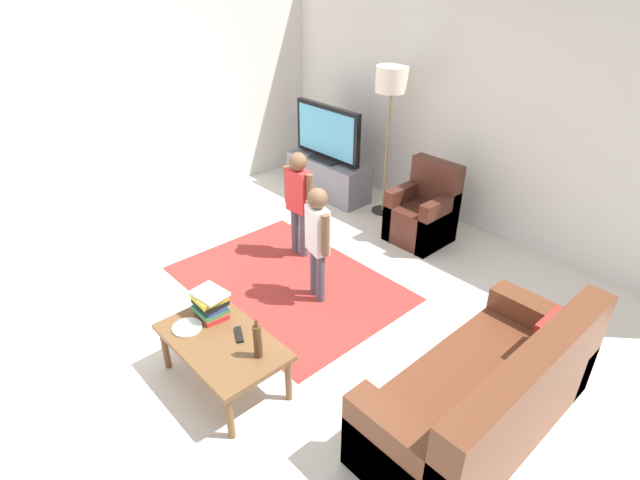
# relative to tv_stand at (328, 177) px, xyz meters

# --- Properties ---
(ground) EXTENTS (7.80, 7.80, 0.00)m
(ground) POSITION_rel_tv_stand_xyz_m (1.70, -2.30, -0.24)
(ground) COLOR beige
(wall_back) EXTENTS (6.00, 0.12, 2.70)m
(wall_back) POSITION_rel_tv_stand_xyz_m (1.70, 0.70, 1.11)
(wall_back) COLOR silver
(wall_back) RESTS_ON ground
(wall_left) EXTENTS (0.12, 6.00, 2.70)m
(wall_left) POSITION_rel_tv_stand_xyz_m (-1.30, -2.30, 1.11)
(wall_left) COLOR silver
(wall_left) RESTS_ON ground
(area_rug) EXTENTS (2.20, 1.60, 0.01)m
(area_rug) POSITION_rel_tv_stand_xyz_m (1.29, -1.75, -0.24)
(area_rug) COLOR #9E2D28
(area_rug) RESTS_ON ground
(tv_stand) EXTENTS (1.20, 0.44, 0.50)m
(tv_stand) POSITION_rel_tv_stand_xyz_m (0.00, 0.00, 0.00)
(tv_stand) COLOR slate
(tv_stand) RESTS_ON ground
(tv) EXTENTS (1.10, 0.28, 0.71)m
(tv) POSITION_rel_tv_stand_xyz_m (-0.00, -0.02, 0.60)
(tv) COLOR black
(tv) RESTS_ON tv_stand
(couch) EXTENTS (0.80, 1.80, 0.86)m
(couch) POSITION_rel_tv_stand_xyz_m (3.57, -1.87, 0.05)
(couch) COLOR brown
(couch) RESTS_ON ground
(armchair) EXTENTS (0.60, 0.60, 0.90)m
(armchair) POSITION_rel_tv_stand_xyz_m (1.62, -0.04, 0.05)
(armchair) COLOR #472319
(armchair) RESTS_ON ground
(floor_lamp) EXTENTS (0.36, 0.36, 1.78)m
(floor_lamp) POSITION_rel_tv_stand_xyz_m (0.85, 0.15, 1.30)
(floor_lamp) COLOR #262626
(floor_lamp) RESTS_ON ground
(child_near_tv) EXTENTS (0.39, 0.19, 1.15)m
(child_near_tv) POSITION_rel_tv_stand_xyz_m (0.93, -1.29, 0.45)
(child_near_tv) COLOR #4C4C59
(child_near_tv) RESTS_ON ground
(child_center) EXTENTS (0.37, 0.19, 1.13)m
(child_center) POSITION_rel_tv_stand_xyz_m (1.65, -1.69, 0.43)
(child_center) COLOR #4C4C59
(child_center) RESTS_ON ground
(coffee_table) EXTENTS (1.00, 0.60, 0.42)m
(coffee_table) POSITION_rel_tv_stand_xyz_m (2.00, -2.94, 0.13)
(coffee_table) COLOR brown
(coffee_table) RESTS_ON ground
(book_stack) EXTENTS (0.30, 0.23, 0.22)m
(book_stack) POSITION_rel_tv_stand_xyz_m (1.70, -2.84, 0.29)
(book_stack) COLOR red
(book_stack) RESTS_ON coffee_table
(bottle) EXTENTS (0.06, 0.06, 0.32)m
(bottle) POSITION_rel_tv_stand_xyz_m (2.32, -2.84, 0.31)
(bottle) COLOR #4C3319
(bottle) RESTS_ON coffee_table
(tv_remote) EXTENTS (0.17, 0.12, 0.02)m
(tv_remote) POSITION_rel_tv_stand_xyz_m (2.05, -2.82, 0.19)
(tv_remote) COLOR black
(tv_remote) RESTS_ON coffee_table
(plate) EXTENTS (0.22, 0.22, 0.02)m
(plate) POSITION_rel_tv_stand_xyz_m (1.72, -3.06, 0.18)
(plate) COLOR white
(plate) RESTS_ON coffee_table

